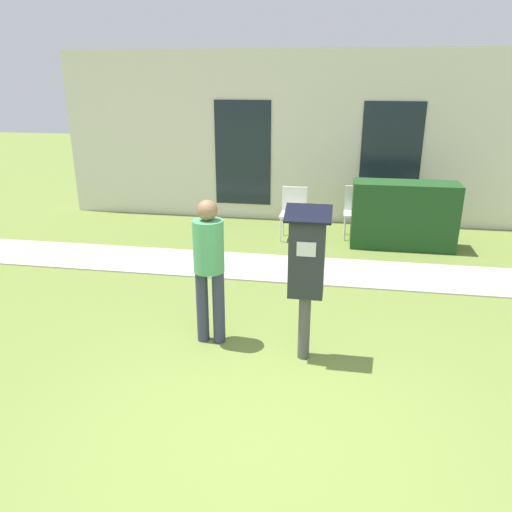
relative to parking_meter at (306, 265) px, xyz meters
name	(u,v)px	position (x,y,z in m)	size (l,w,h in m)	color
ground_plane	(261,435)	(-0.24, -1.24, -1.02)	(40.00, 40.00, 0.00)	olive
sidewalk	(301,269)	(-0.24, 2.43, -1.01)	(12.00, 1.10, 0.02)	#B7B2A8
building_facade	(316,139)	(-0.24, 5.24, 0.58)	(10.00, 0.26, 3.20)	silver
parking_meter	(306,265)	(0.00, 0.00, 0.00)	(0.44, 0.31, 1.59)	#4C4C4C
person_standing	(209,261)	(-1.02, 0.17, -0.09)	(0.32, 0.32, 1.58)	#333851
outdoor_chair_left	(294,209)	(-0.51, 4.00, -0.49)	(0.44, 0.44, 0.90)	white
outdoor_chair_middle	(357,208)	(0.58, 4.26, -0.49)	(0.44, 0.44, 0.90)	white
outdoor_chair_right	(422,212)	(1.68, 4.13, -0.49)	(0.44, 0.44, 0.90)	white
hedge_row	(403,215)	(1.34, 3.81, -0.47)	(1.70, 0.60, 1.10)	#1E471E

